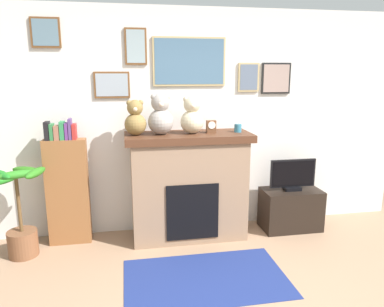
% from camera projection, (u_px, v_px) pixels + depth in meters
% --- Properties ---
extents(back_wall, '(5.20, 0.15, 2.60)m').
position_uv_depth(back_wall, '(197.00, 121.00, 4.38)').
color(back_wall, silver).
rests_on(back_wall, ground_plane).
extents(fireplace, '(1.40, 0.60, 1.22)m').
position_uv_depth(fireplace, '(188.00, 185.00, 4.19)').
color(fireplace, '#8E6F56').
rests_on(fireplace, ground_plane).
extents(bookshelf, '(0.45, 0.16, 1.40)m').
position_uv_depth(bookshelf, '(67.00, 188.00, 4.01)').
color(bookshelf, brown).
rests_on(bookshelf, ground_plane).
extents(potted_plant, '(0.60, 0.55, 0.96)m').
position_uv_depth(potted_plant, '(21.00, 218.00, 3.75)').
color(potted_plant, brown).
rests_on(potted_plant, ground_plane).
extents(tv_stand, '(0.70, 0.40, 0.49)m').
position_uv_depth(tv_stand, '(291.00, 209.00, 4.46)').
color(tv_stand, black).
rests_on(tv_stand, ground_plane).
extents(television, '(0.56, 0.14, 0.38)m').
position_uv_depth(television, '(293.00, 175.00, 4.36)').
color(television, black).
rests_on(television, tv_stand).
extents(area_rug, '(1.51, 0.93, 0.01)m').
position_uv_depth(area_rug, '(206.00, 278.00, 3.41)').
color(area_rug, navy).
rests_on(area_rug, ground_plane).
extents(candle_jar, '(0.08, 0.08, 0.09)m').
position_uv_depth(candle_jar, '(238.00, 128.00, 4.13)').
color(candle_jar, teal).
rests_on(candle_jar, fireplace).
extents(mantel_clock, '(0.10, 0.08, 0.14)m').
position_uv_depth(mantel_clock, '(211.00, 127.00, 4.06)').
color(mantel_clock, brown).
rests_on(mantel_clock, fireplace).
extents(teddy_bear_cream, '(0.24, 0.24, 0.38)m').
position_uv_depth(teddy_bear_cream, '(135.00, 119.00, 3.90)').
color(teddy_bear_cream, olive).
rests_on(teddy_bear_cream, fireplace).
extents(teddy_bear_grey, '(0.28, 0.28, 0.45)m').
position_uv_depth(teddy_bear_grey, '(161.00, 116.00, 3.94)').
color(teddy_bear_grey, gray).
rests_on(teddy_bear_grey, fireplace).
extents(teddy_bear_brown, '(0.26, 0.26, 0.41)m').
position_uv_depth(teddy_bear_brown, '(192.00, 117.00, 4.00)').
color(teddy_bear_brown, '#C7B896').
rests_on(teddy_bear_brown, fireplace).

